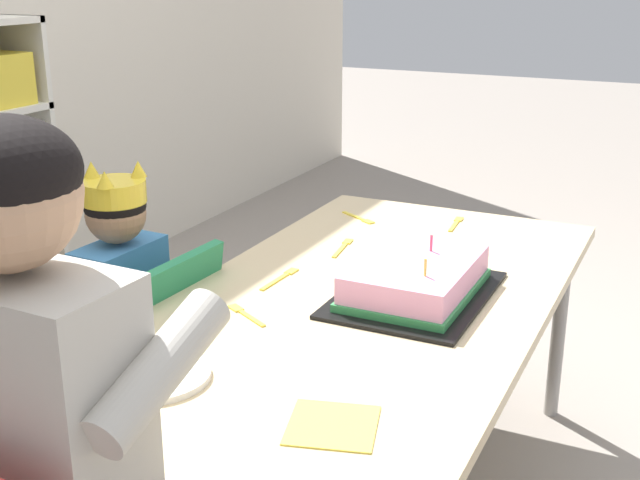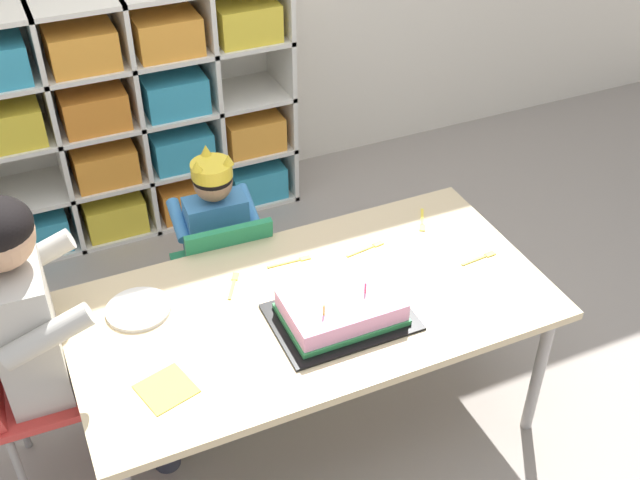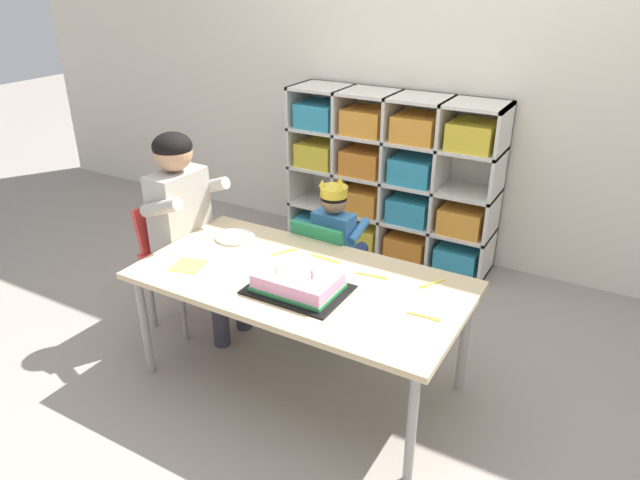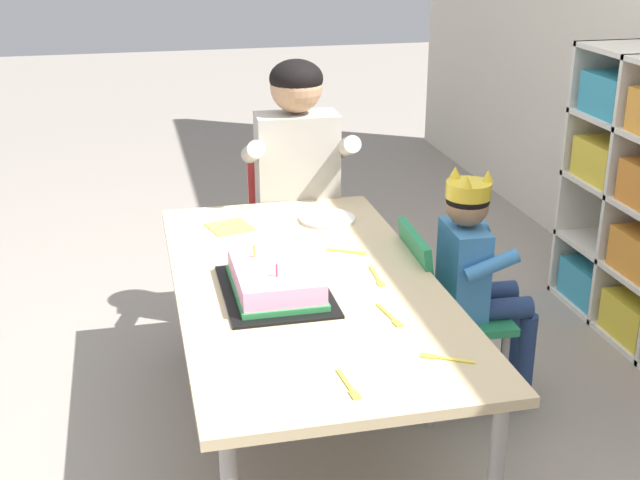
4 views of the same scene
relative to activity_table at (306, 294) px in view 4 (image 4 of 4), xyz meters
name	(u,v)px [view 4 (image 4 of 4)]	position (x,y,z in m)	size (l,w,h in m)	color
ground	(307,443)	(0.00, 0.00, -0.51)	(16.00, 16.00, 0.00)	gray
activity_table	(306,294)	(0.00, 0.00, 0.00)	(1.44, 0.74, 0.55)	#D1B789
classroom_chair_blue	(442,305)	(-0.13, 0.47, -0.15)	(0.33, 0.33, 0.62)	#238451
child_with_crown	(476,264)	(-0.13, 0.58, -0.01)	(0.30, 0.31, 0.81)	#3D7FBC
classroom_chair_adult_side	(296,218)	(-0.85, 0.14, -0.08)	(0.32, 0.38, 0.67)	red
adult_helper_seated	(300,172)	(-0.74, 0.13, 0.14)	(0.44, 0.41, 1.05)	#B2ADA3
birthday_cake_on_tray	(275,281)	(0.05, -0.10, 0.07)	(0.41, 0.29, 0.12)	black
paper_plate_stack	(327,219)	(-0.49, 0.18, 0.05)	(0.19, 0.19, 0.01)	white
paper_napkin_square	(230,227)	(-0.49, -0.16, 0.04)	(0.13, 0.13, 0.00)	#F4DB4C
fork_near_child_seat	(349,252)	(-0.19, 0.18, 0.04)	(0.07, 0.12, 0.00)	yellow
fork_at_table_front_edge	(444,358)	(0.51, 0.22, 0.04)	(0.08, 0.12, 0.00)	yellow
fork_scattered_mid_table	(391,317)	(0.27, 0.17, 0.04)	(0.14, 0.04, 0.00)	yellow
fork_by_napkin	(349,386)	(0.58, -0.03, 0.04)	(0.13, 0.03, 0.00)	yellow
fork_beside_plate_stack	(377,277)	(0.02, 0.21, 0.04)	(0.15, 0.02, 0.00)	yellow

